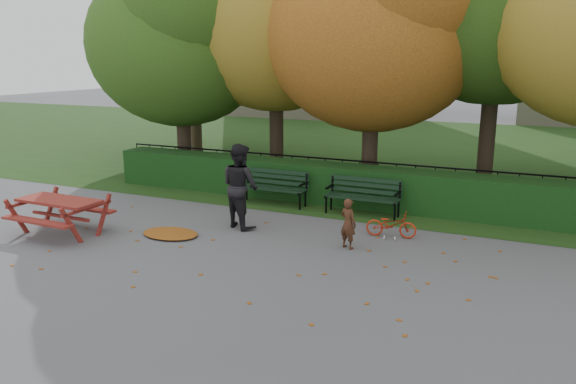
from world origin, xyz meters
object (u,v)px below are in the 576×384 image
at_px(tree_f, 196,2).
at_px(bench_left, 274,184).
at_px(child, 348,224).
at_px(picnic_table, 60,207).
at_px(bicycle, 391,224).
at_px(tree_c, 384,14).
at_px(bench_right, 363,194).
at_px(adult, 240,186).
at_px(tree_a, 184,30).

relative_size(tree_f, bench_left, 5.10).
bearing_deg(tree_f, child, -42.85).
xyz_separation_m(picnic_table, bicycle, (6.53, 2.74, -0.33)).
height_order(tree_c, bicycle, tree_c).
relative_size(bench_right, adult, 0.95).
bearing_deg(bicycle, adult, 93.90).
height_order(tree_f, child, tree_f).
bearing_deg(bicycle, tree_f, 45.55).
distance_m(child, adult, 2.72).
distance_m(tree_c, child, 6.48).
relative_size(tree_a, child, 7.33).
height_order(tree_a, bicycle, tree_a).
height_order(bench_left, bench_right, same).
relative_size(tree_c, bench_left, 4.44).
distance_m(bench_left, child, 3.81).
height_order(tree_a, picnic_table, tree_a).
bearing_deg(bench_left, tree_c, 46.64).
bearing_deg(bicycle, picnic_table, 105.27).
distance_m(tree_c, bench_right, 4.87).
xyz_separation_m(bench_left, adult, (0.20, -2.13, 0.43)).
relative_size(tree_f, bench_right, 5.10).
bearing_deg(bench_left, child, -41.45).
relative_size(bench_right, bicycle, 1.70).
xyz_separation_m(bench_left, picnic_table, (-3.06, -4.21, 0.08)).
relative_size(tree_c, picnic_table, 4.36).
xyz_separation_m(tree_c, child, (0.72, -4.78, -4.31)).
relative_size(tree_a, bench_right, 4.16).
distance_m(bench_left, bicycle, 3.78).
distance_m(bench_left, picnic_table, 5.20).
relative_size(tree_c, child, 7.83).
bearing_deg(adult, bicycle, -144.45).
bearing_deg(child, bicycle, -98.30).
height_order(tree_f, picnic_table, tree_f).
height_order(picnic_table, child, child).
relative_size(tree_a, adult, 3.96).
bearing_deg(adult, tree_f, -27.61).
distance_m(tree_f, bench_right, 11.19).
bearing_deg(tree_f, bench_left, -43.51).
bearing_deg(bicycle, bench_left, 59.59).
distance_m(tree_a, tree_f, 4.31).
bearing_deg(adult, tree_c, -89.63).
height_order(bench_right, adult, adult).
height_order(tree_a, bench_left, tree_a).
bearing_deg(picnic_table, tree_f, 106.80).
xyz_separation_m(tree_a, tree_c, (6.02, 0.38, 0.30)).
bearing_deg(tree_a, picnic_table, -82.26).
bearing_deg(picnic_table, bicycle, 23.66).
distance_m(tree_a, bicycle, 9.13).
distance_m(tree_a, tree_c, 6.04).
bearing_deg(bicycle, tree_a, 58.09).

